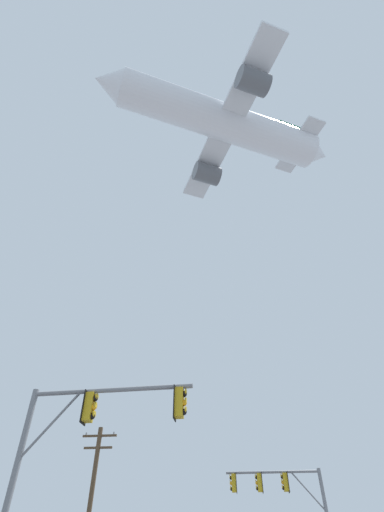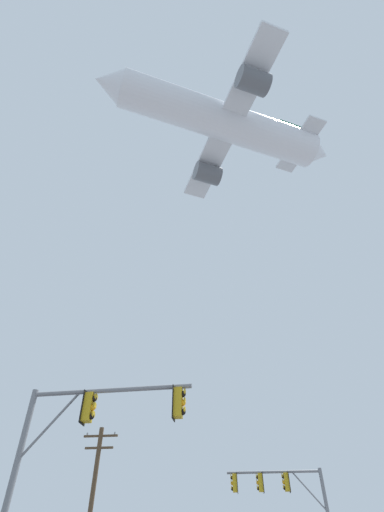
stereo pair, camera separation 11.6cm
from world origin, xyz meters
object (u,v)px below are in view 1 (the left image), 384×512
at_px(signal_pole_far, 285,496).
at_px(airplane, 221,122).
at_px(signal_pole_near, 81,436).
at_px(utility_pole, 91,500).

xyz_separation_m(signal_pole_far, airplane, (-1.75, -0.69, 36.84)).
xyz_separation_m(signal_pole_near, airplane, (5.70, 12.34, 36.84)).
xyz_separation_m(signal_pole_near, utility_pole, (-3.65, 13.17, -0.03)).
height_order(signal_pole_near, airplane, airplane).
relative_size(signal_pole_far, airplane, 0.22).
bearing_deg(utility_pole, signal_pole_far, -0.72).
distance_m(utility_pole, airplane, 38.05).
distance_m(signal_pole_near, signal_pole_far, 15.01).
relative_size(signal_pole_near, signal_pole_far, 1.03).
relative_size(utility_pole, airplane, 0.31).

